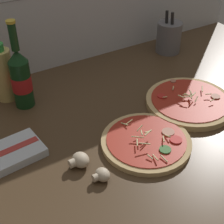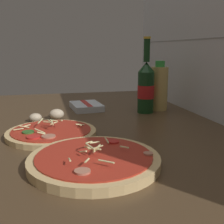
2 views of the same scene
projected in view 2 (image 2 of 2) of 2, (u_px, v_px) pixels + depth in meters
The scene contains 8 objects.
counter_slab at pixel (84, 140), 79.23cm from camera, with size 160.00×90.00×2.50cm.
pizza_near at pixel (51, 133), 79.23cm from camera, with size 25.20×25.20×4.55cm.
pizza_far at pixel (94, 160), 59.14cm from camera, with size 27.94×27.94×4.69cm.
beer_bottle at pixel (146, 86), 106.25cm from camera, with size 6.28×6.28×28.39cm.
oil_bottle at pixel (159, 88), 111.44cm from camera, with size 6.73×6.73×19.47cm.
mushroom_left at pixel (57, 114), 98.10cm from camera, with size 5.35×5.10×3.57cm.
mushroom_right at pixel (35, 117), 94.25cm from camera, with size 4.45×4.24×2.97cm.
dish_towel at pixel (86, 106), 113.94cm from camera, with size 16.41×12.58×2.56cm.
Camera 2 is at (75.28, -9.87, 26.51)cm, focal length 45.00 mm.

